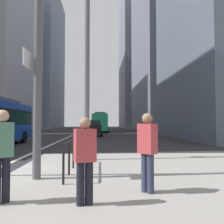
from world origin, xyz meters
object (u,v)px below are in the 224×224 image
(city_bus_red_receding, at_px, (101,122))
(car_receding_near, at_px, (94,128))
(pedestrian_far, at_px, (147,148))
(pedestrian_waiting, at_px, (2,151))
(street_lamp_post, at_px, (87,35))
(car_oncoming_mid, at_px, (12,129))
(pedestrian_walking, at_px, (85,156))

(city_bus_red_receding, relative_size, car_receding_near, 2.52)
(car_receding_near, distance_m, pedestrian_far, 25.52)
(pedestrian_waiting, bearing_deg, street_lamp_post, 76.35)
(car_oncoming_mid, bearing_deg, street_lamp_post, -62.56)
(city_bus_red_receding, xyz_separation_m, car_oncoming_mid, (-9.73, -15.70, -0.85))
(pedestrian_waiting, xyz_separation_m, pedestrian_walking, (1.57, -0.17, -0.09))
(car_oncoming_mid, relative_size, car_receding_near, 1.02)
(city_bus_red_receding, bearing_deg, car_oncoming_mid, -121.78)
(pedestrian_walking, bearing_deg, pedestrian_far, 29.60)
(car_oncoming_mid, height_order, pedestrian_walking, car_oncoming_mid)
(city_bus_red_receding, bearing_deg, street_lamp_post, -90.91)
(car_oncoming_mid, bearing_deg, pedestrian_waiting, -71.08)
(car_oncoming_mid, height_order, car_receding_near, same)
(pedestrian_walking, bearing_deg, car_receding_near, 91.12)
(car_oncoming_mid, xyz_separation_m, pedestrian_far, (10.77, -22.48, 0.11))
(city_bus_red_receding, bearing_deg, pedestrian_far, -88.44)
(city_bus_red_receding, relative_size, pedestrian_waiting, 6.27)
(pedestrian_waiting, distance_m, pedestrian_far, 2.93)
(car_receding_near, height_order, pedestrian_waiting, car_receding_near)
(car_receding_near, bearing_deg, street_lamp_post, -89.34)
(car_oncoming_mid, xyz_separation_m, car_receding_near, (8.96, 2.98, -0.00))
(pedestrian_walking, bearing_deg, city_bus_red_receding, 89.62)
(car_receding_near, relative_size, pedestrian_walking, 2.70)
(pedestrian_walking, bearing_deg, car_oncoming_mid, 112.19)
(pedestrian_waiting, bearing_deg, car_oncoming_mid, 108.92)
(city_bus_red_receding, distance_m, car_oncoming_mid, 18.49)
(city_bus_red_receding, relative_size, street_lamp_post, 1.37)
(city_bus_red_receding, height_order, pedestrian_walking, city_bus_red_receding)
(pedestrian_waiting, distance_m, pedestrian_walking, 1.58)
(car_receding_near, distance_m, pedestrian_walking, 26.20)
(city_bus_red_receding, distance_m, pedestrian_far, 38.20)
(street_lamp_post, relative_size, pedestrian_waiting, 4.58)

